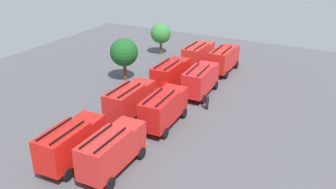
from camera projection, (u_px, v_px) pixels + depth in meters
name	position (u px, v px, depth m)	size (l,w,h in m)	color
ground_plane	(168.00, 105.00, 42.97)	(65.06, 65.06, 0.00)	#4C4C51
fire_truck_0	(112.00, 149.00, 30.21)	(7.25, 2.88, 3.88)	red
fire_truck_1	(164.00, 108.00, 37.47)	(7.31, 3.04, 3.88)	red
fire_truck_2	(201.00, 79.00, 44.84)	(7.32, 3.07, 3.88)	red
fire_truck_3	(224.00, 58.00, 52.44)	(7.23, 2.82, 3.88)	red
fire_truck_4	(71.00, 142.00, 31.30)	(7.31, 3.05, 3.88)	red
fire_truck_5	(130.00, 100.00, 39.29)	(7.23, 2.83, 3.88)	red
fire_truck_6	(170.00, 74.00, 46.63)	(7.27, 2.92, 3.88)	red
fire_truck_7	(198.00, 54.00, 54.19)	(7.21, 2.77, 3.88)	red
firefighter_0	(174.00, 69.00, 51.73)	(0.47, 0.34, 1.74)	black
firefighter_1	(114.00, 105.00, 40.81)	(0.29, 0.44, 1.78)	black
firefighter_2	(207.00, 101.00, 41.51)	(0.47, 0.46, 1.82)	black
tree_0	(124.00, 53.00, 48.86)	(3.84, 3.84, 5.95)	brown
tree_1	(161.00, 33.00, 60.14)	(3.42, 3.42, 5.30)	brown
traffic_cone_0	(195.00, 83.00, 48.64)	(0.42, 0.42, 0.59)	#F2600C
traffic_cone_1	(153.00, 101.00, 43.33)	(0.48, 0.48, 0.69)	#F2600C
traffic_cone_2	(214.00, 66.00, 54.97)	(0.48, 0.48, 0.68)	#F2600C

